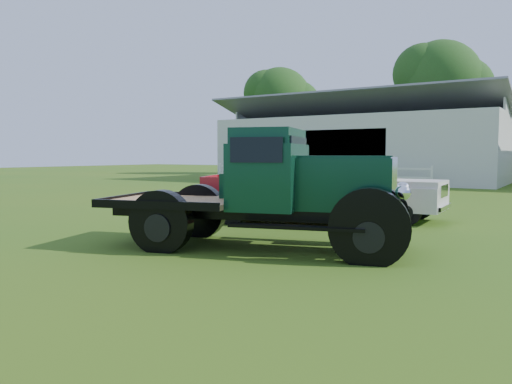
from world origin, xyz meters
The scene contains 8 objects.
ground centered at (0.00, 0.00, 0.00)m, with size 120.00×120.00×0.00m, color #305D15.
shed_left centered at (-7.00, 26.00, 2.80)m, with size 18.80×10.20×5.60m, color beige, non-canonical shape.
fence_rail centered at (-8.00, 20.00, 0.60)m, with size 14.20×0.16×1.20m, color white, non-canonical shape.
tree_a centered at (-18.00, 33.00, 5.25)m, with size 6.30×6.30×10.50m, color #233D13, non-canonical shape.
tree_b centered at (-4.00, 34.00, 5.75)m, with size 6.90×6.90×11.50m, color #233D13, non-canonical shape.
vintage_flatbed centered at (0.53, 0.96, 1.14)m, with size 5.73×2.27×2.27m, color #0C3422, non-canonical shape.
red_pickup centered at (-0.85, 4.32, 0.83)m, with size 4.53×1.74×1.65m, color #A61C26, non-canonical shape.
white_pickup centered at (0.52, 6.20, 0.82)m, with size 4.44×1.72×1.63m, color silver, non-canonical shape.
Camera 1 is at (5.61, -7.07, 1.80)m, focal length 35.00 mm.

